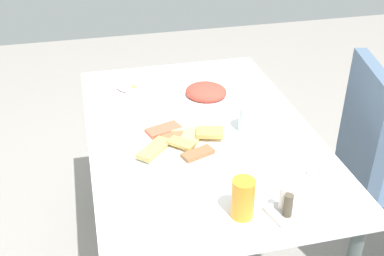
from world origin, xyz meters
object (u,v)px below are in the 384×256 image
salad_plate_greens (206,93)px  salad_plate_rice (133,86)px  pide_platter (180,141)px  condiment_caddy (285,207)px  soda_can (242,199)px  drinking_glass (249,119)px  fork (313,187)px  dining_table (200,147)px  spoon (324,186)px  paper_napkin (318,188)px

salad_plate_greens → salad_plate_rice: 0.32m
pide_platter → condiment_caddy: (0.43, 0.21, 0.02)m
soda_can → drinking_glass: 0.47m
fork → soda_can: bearing=-58.2°
pide_platter → drinking_glass: size_ratio=3.38×
pide_platter → drinking_glass: drinking_glass is taller
dining_table → spoon: (0.42, 0.29, 0.08)m
drinking_glass → spoon: bearing=17.2°
soda_can → salad_plate_greens: bearing=173.0°
salad_plate_rice → spoon: 0.94m
soda_can → fork: soda_can is taller
pide_platter → salad_plate_rice: size_ratio=1.40×
spoon → salad_plate_rice: bearing=-127.8°
drinking_glass → pide_platter: bearing=-83.3°
drinking_glass → condiment_caddy: bearing=-6.4°
soda_can → condiment_caddy: (0.02, 0.12, -0.03)m
dining_table → fork: size_ratio=7.30×
pide_platter → salad_plate_rice: 0.48m
salad_plate_greens → soda_can: bearing=-7.0°
salad_plate_greens → soda_can: soda_can is taller
paper_napkin → condiment_caddy: 0.18m
drinking_glass → condiment_caddy: (0.46, -0.05, -0.02)m
fork → dining_table: bearing=-131.5°
salad_plate_greens → soda_can: 0.73m
drinking_glass → dining_table: bearing=-104.1°
salad_plate_greens → drinking_glass: bearing=16.3°
dining_table → salad_plate_greens: bearing=160.3°
dining_table → condiment_caddy: condiment_caddy is taller
fork → drinking_glass: bearing=-150.5°
drinking_glass → fork: (0.37, 0.08, -0.04)m
pide_platter → soda_can: soda_can is taller
salad_plate_greens → spoon: salad_plate_greens is taller
pide_platter → salad_plate_greens: (-0.32, 0.18, 0.01)m
soda_can → fork: bearing=104.3°
condiment_caddy → drinking_glass: bearing=173.6°
salad_plate_greens → condiment_caddy: (0.75, 0.03, 0.01)m
pide_platter → spoon: bearing=47.7°
salad_plate_greens → drinking_glass: size_ratio=2.37×
soda_can → salad_plate_rice: bearing=-167.5°
salad_plate_greens → condiment_caddy: 0.75m
drinking_glass → spoon: drinking_glass is taller
soda_can → condiment_caddy: 0.13m
salad_plate_rice → soda_can: soda_can is taller
pide_platter → salad_plate_rice: bearing=-167.4°
salad_plate_rice → fork: (0.81, 0.44, -0.01)m
drinking_glass → paper_napkin: size_ratio=0.69×
spoon → fork: bearing=-68.5°
salad_plate_rice → soda_can: bearing=12.5°
salad_plate_rice → condiment_caddy: (0.90, 0.31, 0.01)m
condiment_caddy → dining_table: bearing=-166.8°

